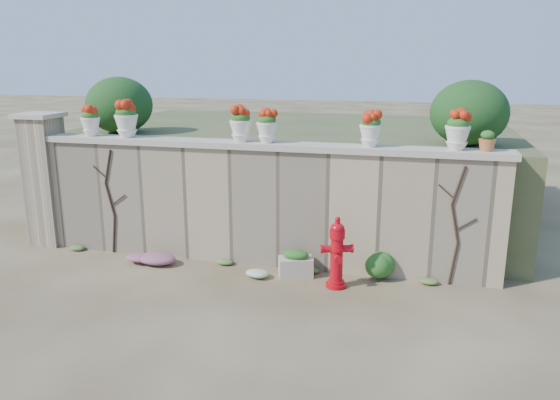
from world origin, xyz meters
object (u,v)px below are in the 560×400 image
(terracotta_pot, at_px, (487,142))
(urn_pot_0, at_px, (90,121))
(planter_box, at_px, (296,264))
(fire_hydrant, at_px, (337,252))

(terracotta_pot, bearing_deg, urn_pot_0, -180.00)
(planter_box, bearing_deg, urn_pot_0, 153.10)
(fire_hydrant, distance_m, urn_pot_0, 4.98)
(planter_box, bearing_deg, terracotta_pot, -9.71)
(urn_pot_0, bearing_deg, planter_box, -7.23)
(fire_hydrant, bearing_deg, terracotta_pot, 1.79)
(fire_hydrant, xyz_separation_m, planter_box, (-0.70, 0.26, -0.36))
(urn_pot_0, bearing_deg, fire_hydrant, -9.34)
(planter_box, bearing_deg, fire_hydrant, -40.06)
(fire_hydrant, relative_size, planter_box, 1.82)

